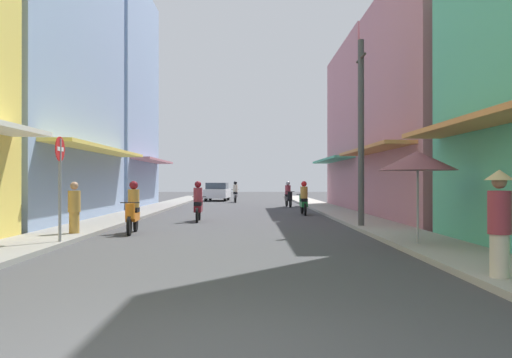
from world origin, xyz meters
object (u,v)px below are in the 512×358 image
(motorbike_maroon, at_px, (198,203))
(street_sign_no_entry, at_px, (60,175))
(motorbike_orange, at_px, (133,210))
(motorbike_white, at_px, (235,193))
(motorbike_black, at_px, (288,195))
(pedestrian_foreground, at_px, (499,220))
(utility_pole, at_px, (361,132))
(parked_car, at_px, (217,192))
(pedestrian_midway, at_px, (74,210))
(motorbike_green, at_px, (304,200))
(vendor_umbrella, at_px, (418,161))

(motorbike_maroon, relative_size, street_sign_no_entry, 0.68)
(motorbike_orange, bearing_deg, motorbike_white, 83.87)
(motorbike_black, xyz_separation_m, street_sign_no_entry, (-6.93, -18.93, 1.01))
(pedestrian_foreground, xyz_separation_m, utility_pole, (-0.12, 9.15, 2.20))
(motorbike_orange, relative_size, street_sign_no_entry, 0.68)
(motorbike_white, height_order, pedestrian_foreground, pedestrian_foreground)
(parked_car, distance_m, pedestrian_midway, 27.14)
(pedestrian_foreground, height_order, pedestrian_midway, pedestrian_foreground)
(motorbike_green, height_order, parked_car, motorbike_green)
(pedestrian_midway, height_order, vendor_umbrella, vendor_umbrella)
(utility_pole, height_order, street_sign_no_entry, utility_pole)
(motorbike_green, distance_m, vendor_umbrella, 12.29)
(pedestrian_midway, distance_m, utility_pole, 9.21)
(motorbike_white, bearing_deg, motorbike_black, -63.34)
(motorbike_green, relative_size, pedestrian_foreground, 1.04)
(pedestrian_midway, bearing_deg, parked_car, 85.14)
(motorbike_orange, bearing_deg, motorbike_green, 54.84)
(pedestrian_midway, bearing_deg, motorbike_white, 80.87)
(motorbike_green, bearing_deg, utility_pole, -81.07)
(motorbike_green, height_order, pedestrian_foreground, pedestrian_foreground)
(motorbike_black, bearing_deg, vendor_umbrella, -85.40)
(parked_car, distance_m, utility_pole, 25.54)
(parked_car, bearing_deg, motorbike_green, -73.60)
(pedestrian_midway, height_order, utility_pole, utility_pole)
(vendor_umbrella, bearing_deg, parked_car, 102.45)
(parked_car, xyz_separation_m, pedestrian_foreground, (6.37, -33.78, 0.24))
(pedestrian_midway, bearing_deg, utility_pole, 15.72)
(vendor_umbrella, distance_m, street_sign_no_entry, 8.52)
(motorbike_black, xyz_separation_m, vendor_umbrella, (1.56, -19.45, 1.35))
(motorbike_black, distance_m, street_sign_no_entry, 20.19)
(pedestrian_midway, relative_size, street_sign_no_entry, 0.59)
(pedestrian_midway, bearing_deg, motorbike_orange, 37.83)
(parked_car, bearing_deg, motorbike_white, -64.87)
(parked_car, bearing_deg, street_sign_no_entry, -93.89)
(motorbike_maroon, xyz_separation_m, pedestrian_foreground, (5.78, -12.42, 0.28))
(motorbike_white, xyz_separation_m, street_sign_no_entry, (-3.50, -25.77, 1.01))
(parked_car, relative_size, pedestrian_foreground, 2.40)
(vendor_umbrella, distance_m, utility_pole, 5.04)
(utility_pole, bearing_deg, motorbike_maroon, 149.94)
(motorbike_orange, distance_m, street_sign_no_entry, 3.39)
(vendor_umbrella, bearing_deg, pedestrian_midway, 164.22)
(motorbike_black, bearing_deg, motorbike_maroon, -111.17)
(utility_pole, bearing_deg, motorbike_orange, -169.48)
(motorbike_black, distance_m, utility_pole, 14.82)
(vendor_umbrella, bearing_deg, street_sign_no_entry, 176.52)
(motorbike_orange, relative_size, motorbike_green, 1.00)
(motorbike_orange, distance_m, pedestrian_midway, 1.76)
(parked_car, height_order, pedestrian_midway, pedestrian_midway)
(parked_car, relative_size, pedestrian_midway, 2.69)
(motorbike_white, distance_m, pedestrian_midway, 24.10)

